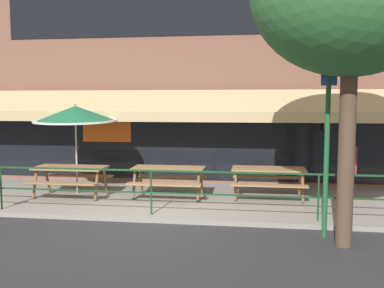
{
  "coord_description": "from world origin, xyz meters",
  "views": [
    {
      "loc": [
        2.12,
        -8.43,
        2.49
      ],
      "look_at": [
        0.69,
        1.6,
        1.5
      ],
      "focal_mm": 40.0,
      "sensor_mm": 36.0,
      "label": 1
    }
  ],
  "objects_px": {
    "picnic_table_left": "(71,173)",
    "street_sign_pole": "(328,122)",
    "patio_umbrella_left": "(75,114)",
    "pedestrian_walking": "(347,169)",
    "picnic_table_right": "(268,174)",
    "picnic_table_centre": "(168,174)"
  },
  "relations": [
    {
      "from": "picnic_table_centre",
      "to": "picnic_table_right",
      "type": "xyz_separation_m",
      "value": [
        2.49,
        0.23,
        0.0
      ]
    },
    {
      "from": "picnic_table_left",
      "to": "pedestrian_walking",
      "type": "distance_m",
      "value": 6.65
    },
    {
      "from": "picnic_table_left",
      "to": "picnic_table_centre",
      "type": "xyz_separation_m",
      "value": [
        2.49,
        0.23,
        0.0
      ]
    },
    {
      "from": "patio_umbrella_left",
      "to": "street_sign_pole",
      "type": "relative_size",
      "value": 0.57
    },
    {
      "from": "pedestrian_walking",
      "to": "street_sign_pole",
      "type": "distance_m",
      "value": 2.01
    },
    {
      "from": "picnic_table_right",
      "to": "pedestrian_walking",
      "type": "relative_size",
      "value": 1.05
    },
    {
      "from": "picnic_table_right",
      "to": "pedestrian_walking",
      "type": "height_order",
      "value": "pedestrian_walking"
    },
    {
      "from": "picnic_table_left",
      "to": "pedestrian_walking",
      "type": "relative_size",
      "value": 1.05
    },
    {
      "from": "street_sign_pole",
      "to": "picnic_table_right",
      "type": "bearing_deg",
      "value": 109.31
    },
    {
      "from": "picnic_table_centre",
      "to": "picnic_table_right",
      "type": "relative_size",
      "value": 1.0
    },
    {
      "from": "pedestrian_walking",
      "to": "street_sign_pole",
      "type": "height_order",
      "value": "street_sign_pole"
    },
    {
      "from": "pedestrian_walking",
      "to": "patio_umbrella_left",
      "type": "bearing_deg",
      "value": 171.0
    },
    {
      "from": "picnic_table_centre",
      "to": "pedestrian_walking",
      "type": "distance_m",
      "value": 4.23
    },
    {
      "from": "picnic_table_right",
      "to": "picnic_table_left",
      "type": "bearing_deg",
      "value": -174.69
    },
    {
      "from": "patio_umbrella_left",
      "to": "street_sign_pole",
      "type": "distance_m",
      "value": 6.45
    },
    {
      "from": "patio_umbrella_left",
      "to": "picnic_table_right",
      "type": "bearing_deg",
      "value": 0.79
    },
    {
      "from": "picnic_table_left",
      "to": "street_sign_pole",
      "type": "relative_size",
      "value": 0.43
    },
    {
      "from": "patio_umbrella_left",
      "to": "pedestrian_walking",
      "type": "height_order",
      "value": "patio_umbrella_left"
    },
    {
      "from": "picnic_table_right",
      "to": "patio_umbrella_left",
      "type": "bearing_deg",
      "value": -179.21
    },
    {
      "from": "picnic_table_left",
      "to": "street_sign_pole",
      "type": "height_order",
      "value": "street_sign_pole"
    },
    {
      "from": "picnic_table_centre",
      "to": "picnic_table_right",
      "type": "bearing_deg",
      "value": 5.23
    },
    {
      "from": "picnic_table_left",
      "to": "picnic_table_right",
      "type": "relative_size",
      "value": 1.0
    }
  ]
}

